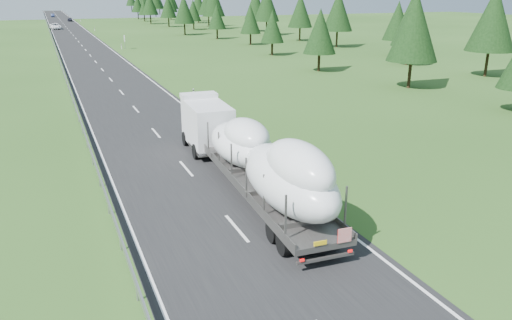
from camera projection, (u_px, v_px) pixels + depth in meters
name	position (u px, v px, depth m)	size (l,w,h in m)	color
ground	(237.00, 229.00, 23.39)	(400.00, 400.00, 0.00)	#264A18
road_surface	(78.00, 41.00, 110.73)	(10.00, 400.00, 0.02)	black
guardrail	(52.00, 39.00, 108.55)	(0.10, 400.00, 0.76)	slate
marker_posts	(87.00, 24.00, 160.98)	(0.13, 350.08, 1.00)	silver
highway_sign	(125.00, 39.00, 95.32)	(0.08, 0.90, 2.60)	slate
tree_line_right	(225.00, 6.00, 135.09)	(27.38, 300.87, 12.53)	black
boat_truck	(253.00, 153.00, 26.83)	(3.49, 19.75, 4.47)	white
distant_van	(55.00, 26.00, 145.50)	(2.84, 6.15, 1.71)	white
distant_car_dark	(70.00, 20.00, 183.62)	(1.57, 3.90, 1.33)	black
distant_car_blue	(53.00, 15.00, 215.34)	(1.46, 4.20, 1.38)	#1B274D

